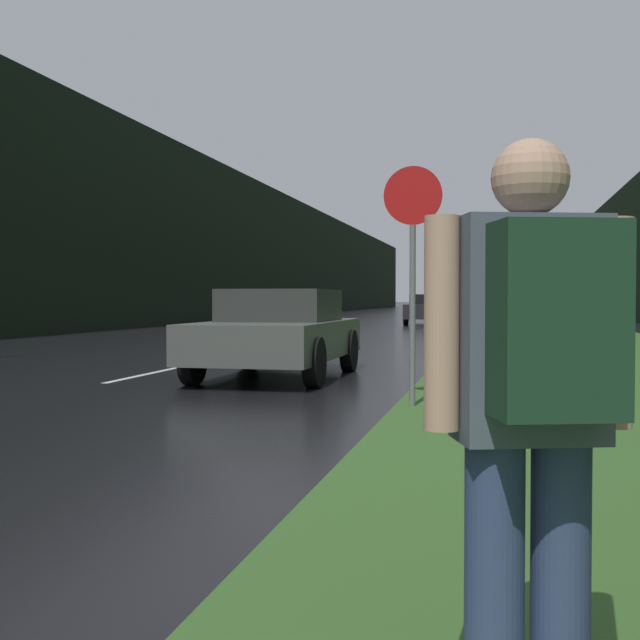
# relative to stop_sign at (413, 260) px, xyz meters

# --- Properties ---
(grass_verge) EXTENTS (6.00, 240.00, 0.02)m
(grass_verge) POSITION_rel_stop_sign_xyz_m (2.80, 30.32, -1.66)
(grass_verge) COLOR #386028
(grass_verge) RESTS_ON ground_plane
(lane_stripe_c) EXTENTS (0.12, 3.00, 0.01)m
(lane_stripe_c) POSITION_rel_stop_sign_xyz_m (-4.68, 3.13, -1.67)
(lane_stripe_c) COLOR silver
(lane_stripe_c) RESTS_ON ground_plane
(lane_stripe_d) EXTENTS (0.12, 3.00, 0.01)m
(lane_stripe_d) POSITION_rel_stop_sign_xyz_m (-4.68, 10.13, -1.67)
(lane_stripe_d) COLOR silver
(lane_stripe_d) RESTS_ON ground_plane
(treeline_far_side) EXTENTS (2.00, 140.00, 8.81)m
(treeline_far_side) POSITION_rel_stop_sign_xyz_m (-15.16, 40.32, 2.73)
(treeline_far_side) COLOR black
(treeline_far_side) RESTS_ON ground_plane
(treeline_near_side) EXTENTS (2.00, 140.00, 7.63)m
(treeline_near_side) POSITION_rel_stop_sign_xyz_m (8.80, 40.32, 2.14)
(treeline_near_side) COLOR black
(treeline_near_side) RESTS_ON ground_plane
(stop_sign) EXTENTS (0.66, 0.07, 2.74)m
(stop_sign) POSITION_rel_stop_sign_xyz_m (0.00, 0.00, 0.00)
(stop_sign) COLOR slate
(stop_sign) RESTS_ON ground_plane
(hitchhiker_with_backpack) EXTENTS (0.56, 0.49, 1.67)m
(hitchhiker_with_backpack) POSITION_rel_stop_sign_xyz_m (1.05, -6.87, -0.71)
(hitchhiker_with_backpack) COLOR navy
(hitchhiker_with_backpack) RESTS_ON ground_plane
(car_passing_near) EXTENTS (2.00, 4.23, 1.39)m
(car_passing_near) POSITION_rel_stop_sign_xyz_m (-2.44, 3.07, -0.96)
(car_passing_near) COLOR #4C514C
(car_passing_near) RESTS_ON ground_plane
(car_passing_far) EXTENTS (1.83, 4.67, 1.45)m
(car_passing_far) POSITION_rel_stop_sign_xyz_m (-2.44, 29.43, -0.94)
(car_passing_far) COLOR black
(car_passing_far) RESTS_ON ground_plane
(car_oncoming) EXTENTS (1.83, 4.32, 1.44)m
(car_oncoming) POSITION_rel_stop_sign_xyz_m (-6.92, 23.90, -0.94)
(car_oncoming) COLOR #4C514C
(car_oncoming) RESTS_ON ground_plane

